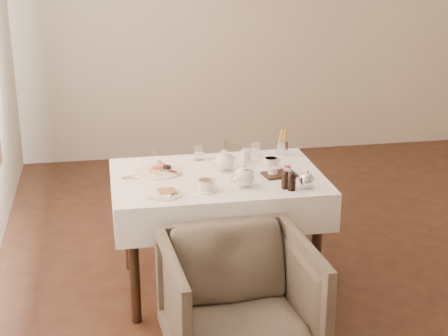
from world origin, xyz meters
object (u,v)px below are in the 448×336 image
armchair_far (206,192)px  armchair_near (240,305)px  breakfast_plate (159,171)px  teapot_centre (224,160)px  table (217,193)px

armchair_far → armchair_near: bearing=73.4°
armchair_far → breakfast_plate: 0.98m
breakfast_plate → teapot_centre: bearing=6.3°
armchair_far → teapot_centre: (-0.01, -0.80, 0.52)m
table → teapot_centre: (0.06, 0.08, 0.19)m
table → breakfast_plate: size_ratio=4.50×
breakfast_plate → teapot_centre: (0.40, -0.04, 0.06)m
teapot_centre → table: bearing=-135.0°
table → armchair_far: bearing=85.5°
breakfast_plate → table: bearing=-7.6°
armchair_far → breakfast_plate: breakfast_plate is taller
armchair_near → teapot_centre: teapot_centre is taller
armchair_far → breakfast_plate: size_ratio=2.38×
table → breakfast_plate: breakfast_plate is taller
table → breakfast_plate: bearing=160.9°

